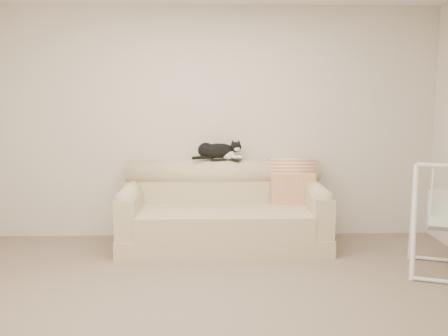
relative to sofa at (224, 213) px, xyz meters
name	(u,v)px	position (x,y,z in m)	size (l,w,h in m)	color
ground_plane	(219,307)	(-0.08, -1.62, -0.35)	(5.00, 5.00, 0.00)	#756453
room_shell	(219,108)	(-0.08, -1.62, 1.18)	(5.04, 4.04, 2.60)	beige
sofa	(224,213)	(0.00, 0.00, 0.00)	(2.20, 0.93, 0.90)	#BDB494
remote_a	(219,159)	(-0.05, 0.23, 0.56)	(0.19, 0.08, 0.03)	black
remote_b	(234,160)	(0.12, 0.22, 0.56)	(0.17, 0.14, 0.02)	black
tuxedo_cat	(218,151)	(-0.05, 0.24, 0.65)	(0.57, 0.25, 0.22)	black
throw_blanket	(291,175)	(0.77, 0.23, 0.37)	(0.49, 0.38, 0.58)	orange
baby_swing	(447,219)	(2.01, -0.92, 0.16)	(0.81, 0.83, 1.02)	white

